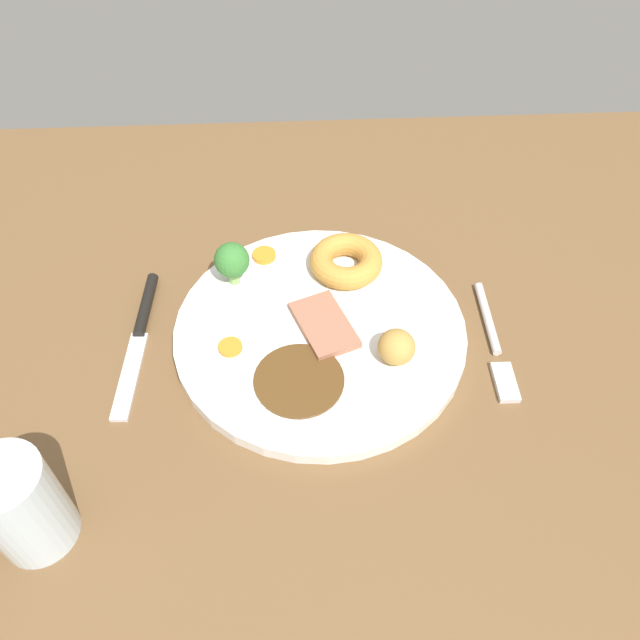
{
  "coord_description": "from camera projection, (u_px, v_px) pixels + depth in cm",
  "views": [
    {
      "loc": [
        3.39,
        41.07,
        54.06
      ],
      "look_at": [
        1.25,
        -0.94,
        6.0
      ],
      "focal_mm": 35.49,
      "sensor_mm": 36.0,
      "label": 1
    }
  ],
  "objects": [
    {
      "name": "dining_table",
      "position": [
        332.0,
        353.0,
        0.66
      ],
      "size": [
        120.0,
        84.0,
        3.6
      ],
      "primitive_type": "cube",
      "color": "brown",
      "rests_on": "ground"
    },
    {
      "name": "dinner_plate",
      "position": [
        320.0,
        331.0,
        0.65
      ],
      "size": [
        29.89,
        29.89,
        1.4
      ],
      "primitive_type": "cylinder",
      "color": "white",
      "rests_on": "dining_table"
    },
    {
      "name": "gravy_pool",
      "position": [
        299.0,
        380.0,
        0.6
      ],
      "size": [
        8.66,
        8.66,
        0.3
      ],
      "primitive_type": "cylinder",
      "color": "#563819",
      "rests_on": "dinner_plate"
    },
    {
      "name": "meat_slice_main",
      "position": [
        324.0,
        325.0,
        0.64
      ],
      "size": [
        7.25,
        9.08,
        0.8
      ],
      "primitive_type": "cube",
      "rotation": [
        0.0,
        0.0,
        1.94
      ],
      "color": "#9E664C",
      "rests_on": "dinner_plate"
    },
    {
      "name": "yorkshire_pudding",
      "position": [
        346.0,
        261.0,
        0.69
      ],
      "size": [
        8.01,
        8.01,
        2.52
      ],
      "primitive_type": "torus",
      "color": "#C68938",
      "rests_on": "dinner_plate"
    },
    {
      "name": "roast_potato_left",
      "position": [
        397.0,
        347.0,
        0.61
      ],
      "size": [
        3.99,
        4.09,
        3.35
      ],
      "primitive_type": "ellipsoid",
      "rotation": [
        0.0,
        0.0,
        1.66
      ],
      "color": "#BC8C42",
      "rests_on": "dinner_plate"
    },
    {
      "name": "carrot_coin_front",
      "position": [
        230.0,
        347.0,
        0.63
      ],
      "size": [
        2.39,
        2.39,
        0.45
      ],
      "primitive_type": "cylinder",
      "color": "orange",
      "rests_on": "dinner_plate"
    },
    {
      "name": "carrot_coin_back",
      "position": [
        264.0,
        255.0,
        0.71
      ],
      "size": [
        2.62,
        2.62,
        0.57
      ],
      "primitive_type": "cylinder",
      "color": "orange",
      "rests_on": "dinner_plate"
    },
    {
      "name": "broccoli_floret",
      "position": [
        232.0,
        261.0,
        0.67
      ],
      "size": [
        3.77,
        3.77,
        5.04
      ],
      "color": "#8CB766",
      "rests_on": "dinner_plate"
    },
    {
      "name": "fork",
      "position": [
        494.0,
        343.0,
        0.64
      ],
      "size": [
        2.06,
        15.27,
        0.9
      ],
      "rotation": [
        0.0,
        0.0,
        1.56
      ],
      "color": "silver",
      "rests_on": "dining_table"
    },
    {
      "name": "knife",
      "position": [
        140.0,
        329.0,
        0.66
      ],
      "size": [
        2.47,
        18.55,
        1.2
      ],
      "rotation": [
        0.0,
        0.0,
        1.52
      ],
      "color": "black",
      "rests_on": "dining_table"
    },
    {
      "name": "water_glass",
      "position": [
        21.0,
        506.0,
        0.48
      ],
      "size": [
        6.17,
        6.17,
        9.73
      ],
      "primitive_type": "cylinder",
      "color": "silver",
      "rests_on": "dining_table"
    }
  ]
}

